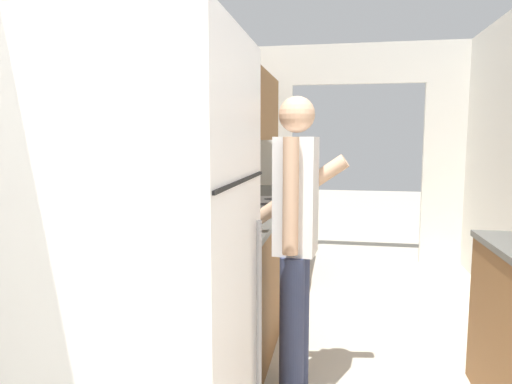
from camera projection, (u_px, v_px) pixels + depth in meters
The scene contains 6 objects.
wall_left at pixel (192, 136), 3.01m from camera, with size 0.38×7.00×2.50m.
wall_far_with_doorway at pixel (356, 139), 5.28m from camera, with size 2.79×0.06×2.50m.
counter_left at pixel (246, 263), 3.60m from camera, with size 0.62×3.30×0.89m.
refrigerator at pixel (149, 288), 1.64m from camera, with size 0.71×0.75×1.79m.
range_oven at pixel (256, 251), 3.97m from camera, with size 0.66×0.74×1.03m.
person at pixel (296, 242), 2.42m from camera, with size 0.53×0.40×1.64m.
Camera 1 is at (-0.19, -0.81, 1.43)m, focal length 32.00 mm.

